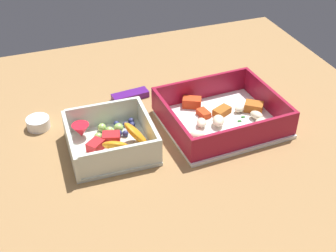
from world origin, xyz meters
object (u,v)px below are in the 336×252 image
pasta_container (222,116)px  fruit_bowl (111,139)px  candy_bar (130,96)px  paper_cup_liner (38,123)px

pasta_container → fruit_bowl: fruit_bowl is taller
candy_bar → pasta_container: bearing=-46.4°
fruit_bowl → paper_cup_liner: size_ratio=3.47×
pasta_container → candy_bar: (-12.86, 13.49, -0.90)cm
candy_bar → paper_cup_liner: size_ratio=1.75×
paper_cup_liner → fruit_bowl: bearing=-43.5°
candy_bar → fruit_bowl: bearing=-117.5°
pasta_container → candy_bar: size_ratio=2.92×
fruit_bowl → paper_cup_liner: fruit_bowl is taller
pasta_container → fruit_bowl: 20.01cm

